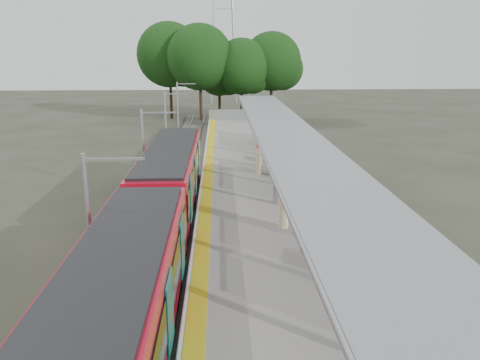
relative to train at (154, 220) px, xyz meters
name	(u,v)px	position (x,y,z in m)	size (l,w,h in m)	color
trackbed	(177,191)	(0.00, 10.36, -1.93)	(3.00, 70.00, 0.24)	#59544C
platform	(249,185)	(4.50, 10.36, -1.55)	(6.00, 50.00, 1.00)	gray
tactile_strip	(208,177)	(1.95, 10.36, -1.04)	(0.60, 50.00, 0.02)	gold
end_fence	(235,115)	(4.50, 35.31, -0.45)	(6.00, 0.10, 1.20)	#9EA0A5
train	(154,220)	(0.00, 0.00, 0.00)	(2.74, 27.60, 3.62)	black
canopy	(284,137)	(6.11, 6.54, 2.15)	(3.27, 38.00, 3.66)	#9EA0A5
tree_cluster	(215,61)	(2.20, 42.49, 5.38)	(20.81, 11.41, 12.24)	#382316
catenary_masts	(145,151)	(-1.72, 9.36, 0.86)	(2.08, 48.16, 5.40)	#9EA0A5
bench_near	(345,258)	(7.11, -2.72, -0.54)	(0.75, 1.49, 0.98)	#0E1349
bench_mid	(276,166)	(6.29, 10.86, -0.50)	(0.95, 1.61, 1.05)	#0E1349
bench_far	(276,155)	(6.66, 14.25, -0.51)	(0.50, 1.51, 1.02)	#0E1349
info_pillar_near	(283,209)	(5.49, 1.66, -0.17)	(0.46, 0.46, 2.03)	beige
info_pillar_far	(259,161)	(5.23, 11.20, -0.21)	(0.44, 0.44, 1.95)	beige
litter_bin	(277,195)	(5.64, 5.06, -0.59)	(0.46, 0.46, 0.93)	#9EA0A5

